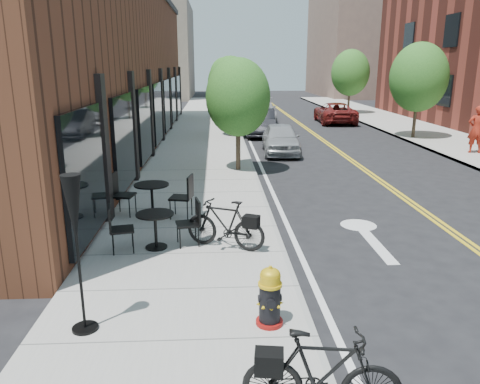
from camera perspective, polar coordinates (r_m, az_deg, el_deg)
name	(u,v)px	position (r m, az deg, el deg)	size (l,w,h in m)	color
ground	(299,292)	(8.11, 7.24, -12.03)	(120.00, 120.00, 0.00)	black
sidewalk_near	(199,165)	(17.47, -4.98, 3.26)	(4.00, 70.00, 0.12)	#9E9B93
building_near	(96,69)	(21.69, -17.19, 14.17)	(5.00, 28.00, 7.00)	#4F2A19
bg_building_left	(156,52)	(55.48, -10.25, 16.49)	(8.00, 14.00, 10.00)	#726656
bg_building_right	(362,43)	(59.70, 14.62, 17.12)	(10.00, 16.00, 12.00)	brown
tree_near_a	(238,98)	(16.13, -0.23, 11.45)	(2.20, 2.20, 3.81)	#382B1E
tree_near_b	(231,84)	(24.10, -1.16, 13.01)	(2.30, 2.30, 3.98)	#382B1E
tree_near_c	(227,82)	(32.10, -1.63, 13.27)	(2.10, 2.10, 3.67)	#382B1E
tree_near_d	(224,75)	(40.09, -1.92, 14.07)	(2.40, 2.40, 4.11)	#382B1E
tree_far_b	(419,77)	(25.14, 20.95, 12.91)	(2.80, 2.80, 4.62)	#382B1E
tree_far_c	(350,73)	(36.47, 13.30, 13.97)	(2.80, 2.80, 4.62)	#382B1E
fire_hydrant	(270,297)	(6.76, 3.66, -12.65)	(0.41, 0.41, 0.89)	maroon
bicycle_left	(225,224)	(9.35, -1.83, -3.93)	(0.47, 1.68, 1.01)	black
bicycle_right	(322,375)	(5.24, 10.00, -21.08)	(0.47, 1.66, 1.00)	black
bistro_set_b	(155,225)	(9.50, -10.28, -4.03)	(1.80, 0.90, 0.95)	black
bistro_set_c	(152,195)	(11.48, -10.68, -0.39)	(1.99, 0.98, 1.05)	black
patio_umbrella	(75,221)	(6.51, -19.51, -3.39)	(0.36, 0.36, 2.23)	black
parked_car_a	(281,139)	(20.06, 4.98, 6.51)	(1.50, 3.73, 1.27)	#94979B
parked_car_b	(260,122)	(25.20, 2.49, 8.50)	(1.48, 4.23, 1.40)	black
parked_car_c	(260,110)	(31.56, 2.49, 9.96)	(2.05, 5.04, 1.46)	#9E9EA2
parked_car_far	(335,113)	(31.12, 11.48, 9.46)	(2.18, 4.73, 1.32)	maroon
pedestrian	(477,129)	(21.73, 26.89, 6.82)	(0.71, 0.47, 1.95)	maroon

